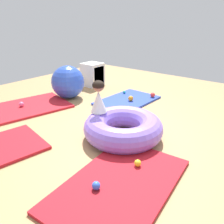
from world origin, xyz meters
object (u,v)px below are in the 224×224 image
at_px(play_ball_yellow, 138,163).
at_px(play_ball_teal, 124,92).
at_px(play_ball_pink, 21,104).
at_px(child_in_white, 98,97).
at_px(play_ball_blue, 96,186).
at_px(storage_cube, 93,75).
at_px(play_ball_orange, 131,98).
at_px(inflatable_cushion, 123,127).
at_px(exercise_ball_large, 68,82).
at_px(play_ball_red, 153,95).

relative_size(play_ball_yellow, play_ball_teal, 1.25).
distance_m(play_ball_yellow, play_ball_pink, 2.71).
bearing_deg(play_ball_yellow, child_in_white, 66.77).
bearing_deg(play_ball_blue, storage_cube, 43.46).
distance_m(play_ball_orange, play_ball_blue, 2.58).
bearing_deg(play_ball_teal, play_ball_blue, -149.26).
bearing_deg(inflatable_cushion, play_ball_yellow, -130.69).
xyz_separation_m(inflatable_cushion, play_ball_teal, (1.56, 1.11, -0.09)).
xyz_separation_m(inflatable_cushion, exercise_ball_large, (0.69, 1.94, 0.18)).
distance_m(child_in_white, play_ball_red, 1.87).
bearing_deg(child_in_white, play_ball_yellow, 69.34).
relative_size(play_ball_red, play_ball_blue, 1.16).
bearing_deg(play_ball_pink, play_ball_blue, -106.31).
distance_m(child_in_white, play_ball_yellow, 1.13).
xyz_separation_m(play_ball_yellow, play_ball_orange, (1.73, 1.28, 0.01)).
bearing_deg(play_ball_pink, exercise_ball_large, -12.56).
xyz_separation_m(play_ball_red, play_ball_orange, (-0.48, 0.23, 0.00)).
height_order(child_in_white, play_ball_orange, child_in_white).
relative_size(child_in_white, storage_cube, 0.82).
bearing_deg(play_ball_yellow, exercise_ball_large, 64.94).
distance_m(exercise_ball_large, storage_cube, 1.03).
height_order(play_ball_red, storage_cube, storage_cube).
bearing_deg(child_in_white, play_ball_teal, -153.58).
bearing_deg(play_ball_blue, play_ball_red, 18.69).
xyz_separation_m(play_ball_blue, exercise_ball_large, (1.73, 2.37, 0.26)).
bearing_deg(play_ball_yellow, storage_cube, 51.29).
relative_size(child_in_white, play_ball_pink, 5.02).
bearing_deg(inflatable_cushion, child_in_white, 100.38).
relative_size(inflatable_cushion, play_ball_teal, 17.56).
bearing_deg(storage_cube, play_ball_orange, -107.00).
distance_m(inflatable_cushion, play_ball_teal, 1.92).
bearing_deg(play_ball_teal, child_in_white, -156.15).
distance_m(play_ball_red, play_ball_blue, 2.93).
relative_size(play_ball_pink, play_ball_teal, 1.45).
xyz_separation_m(play_ball_yellow, play_ball_red, (2.21, 1.05, 0.01)).
relative_size(play_ball_pink, play_ball_blue, 1.09).
bearing_deg(play_ball_red, play_ball_teal, 105.80).
distance_m(inflatable_cushion, play_ball_blue, 1.13).
height_order(play_ball_yellow, play_ball_pink, play_ball_pink).
relative_size(play_ball_pink, storage_cube, 0.16).
distance_m(play_ball_pink, play_ball_teal, 2.12).
bearing_deg(exercise_ball_large, play_ball_teal, -43.40).
distance_m(inflatable_cushion, play_ball_pink, 2.17).
distance_m(play_ball_orange, exercise_ball_large, 1.36).
xyz_separation_m(play_ball_orange, storage_cube, (0.43, 1.42, 0.19)).
bearing_deg(play_ball_yellow, inflatable_cushion, 49.31).
xyz_separation_m(child_in_white, storage_cube, (1.76, 1.77, -0.27)).
bearing_deg(inflatable_cushion, play_ball_orange, 30.14).
xyz_separation_m(play_ball_yellow, exercise_ball_large, (1.16, 2.49, 0.26)).
bearing_deg(exercise_ball_large, play_ball_red, -53.92).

